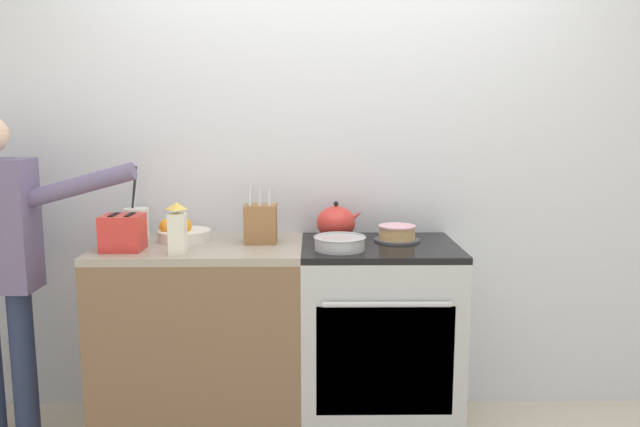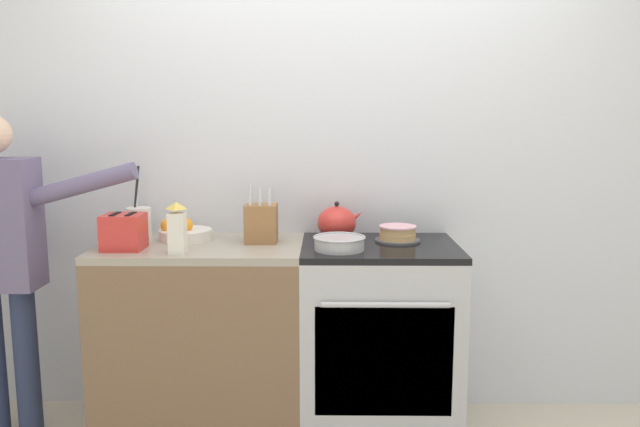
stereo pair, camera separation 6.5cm
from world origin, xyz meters
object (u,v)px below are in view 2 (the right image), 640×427
object	(u,v)px
stove_range	(378,340)
person_baker	(3,251)
mixing_bowl	(339,243)
utensil_crock	(139,221)
toaster	(124,232)
layer_cake	(398,234)
tea_kettle	(337,223)
knife_block	(261,223)
fruit_bowl	(184,233)
milk_carton	(177,229)

from	to	relation	value
stove_range	person_baker	distance (m)	1.79
mixing_bowl	utensil_crock	size ratio (longest dim) A/B	0.68
person_baker	mixing_bowl	bearing A→B (deg)	-0.20
toaster	person_baker	size ratio (longest dim) A/B	0.13
stove_range	mixing_bowl	xyz separation A→B (m)	(-0.19, -0.12, 0.49)
layer_cake	tea_kettle	bearing A→B (deg)	168.90
stove_range	knife_block	distance (m)	0.79
fruit_bowl	stove_range	bearing A→B (deg)	-6.15
fruit_bowl	knife_block	bearing A→B (deg)	-8.06
stove_range	utensil_crock	xyz separation A→B (m)	(-1.18, 0.20, 0.54)
layer_cake	tea_kettle	xyz separation A→B (m)	(-0.29, 0.06, 0.04)
knife_block	milk_carton	distance (m)	0.42
stove_range	milk_carton	world-z (taller)	milk_carton
milk_carton	person_baker	world-z (taller)	person_baker
stove_range	person_baker	xyz separation A→B (m)	(-1.74, -0.06, 0.44)
tea_kettle	knife_block	bearing A→B (deg)	-166.46
tea_kettle	mixing_bowl	world-z (taller)	tea_kettle
stove_range	fruit_bowl	world-z (taller)	fruit_bowl
tea_kettle	toaster	xyz separation A→B (m)	(-0.96, -0.25, 0.00)
mixing_bowl	knife_block	distance (m)	0.41
layer_cake	knife_block	bearing A→B (deg)	-177.33
milk_carton	utensil_crock	bearing A→B (deg)	125.54
stove_range	mixing_bowl	distance (m)	0.54
utensil_crock	toaster	world-z (taller)	utensil_crock
person_baker	layer_cake	bearing A→B (deg)	6.38
knife_block	utensil_crock	xyz separation A→B (m)	(-0.63, 0.16, -0.02)
layer_cake	toaster	size ratio (longest dim) A/B	1.13
milk_carton	tea_kettle	bearing A→B (deg)	25.67
milk_carton	layer_cake	bearing A→B (deg)	15.80
utensil_crock	fruit_bowl	distance (m)	0.27
mixing_bowl	person_baker	world-z (taller)	person_baker
fruit_bowl	toaster	distance (m)	0.31
milk_carton	stove_range	bearing A→B (deg)	12.70
fruit_bowl	tea_kettle	bearing A→B (deg)	2.55
fruit_bowl	milk_carton	xyz separation A→B (m)	(0.04, -0.30, 0.07)
utensil_crock	person_baker	world-z (taller)	person_baker
mixing_bowl	fruit_bowl	distance (m)	0.78
tea_kettle	milk_carton	distance (m)	0.77
person_baker	knife_block	bearing A→B (deg)	7.25
tea_kettle	fruit_bowl	distance (m)	0.74
layer_cake	utensil_crock	bearing A→B (deg)	174.36
tea_kettle	utensil_crock	size ratio (longest dim) A/B	0.66
mixing_bowl	fruit_bowl	bearing A→B (deg)	163.39
fruit_bowl	mixing_bowl	bearing A→B (deg)	-16.61
utensil_crock	person_baker	size ratio (longest dim) A/B	0.23
knife_block	utensil_crock	bearing A→B (deg)	166.01
fruit_bowl	toaster	world-z (taller)	toaster
tea_kettle	layer_cake	bearing A→B (deg)	-11.10
tea_kettle	person_baker	size ratio (longest dim) A/B	0.15
tea_kettle	stove_range	bearing A→B (deg)	-34.19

